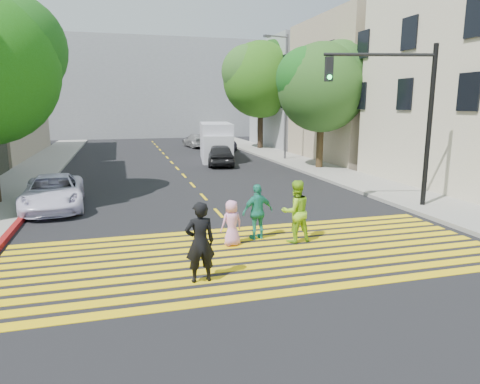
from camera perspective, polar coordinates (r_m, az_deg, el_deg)
name	(u,v)px	position (r m, az deg, el deg)	size (l,w,h in m)	color
ground	(273,272)	(10.64, 4.43, -10.56)	(120.00, 120.00, 0.00)	black
sidewalk_left	(44,164)	(31.90, -24.68, 3.42)	(3.00, 40.00, 0.15)	gray
sidewalk_right	(319,169)	(27.30, 10.48, 3.09)	(3.00, 60.00, 0.15)	gray
curb_red	(17,225)	(16.12, -27.61, -3.87)	(0.20, 8.00, 0.16)	maroon
crosswalk	(257,254)	(11.76, 2.29, -8.30)	(13.40, 5.30, 0.01)	yellow
lane_line	(169,160)	(32.18, -9.41, 4.26)	(0.12, 34.40, 0.01)	yellow
building_right_tan	(378,91)	(33.73, 17.95, 12.70)	(10.00, 10.00, 10.00)	tan
building_right_grey	(314,94)	(43.36, 9.78, 12.70)	(10.00, 10.00, 10.00)	gray
backdrop_block	(145,89)	(57.38, -12.52, 13.27)	(30.00, 8.00, 12.00)	gray
tree_right_near	(323,83)	(27.27, 11.04, 14.11)	(7.05, 6.78, 7.86)	#352612
tree_right_far	(262,76)	(39.26, 2.90, 15.24)	(7.93, 7.42, 9.68)	black
pedestrian_man	(200,242)	(9.78, -5.36, -6.69)	(0.69, 0.45, 1.89)	black
pedestrian_woman	(296,211)	(12.67, 7.42, -2.57)	(0.90, 0.70, 1.85)	#92D323
pedestrian_child	(232,223)	(12.30, -1.12, -4.16)	(0.65, 0.43, 1.34)	#EC97CD
pedestrian_extra	(258,212)	(12.84, 2.38, -2.67)	(0.99, 0.41, 1.69)	teal
white_sedan	(53,192)	(18.17, -23.63, -0.03)	(2.18, 4.73, 1.31)	white
dark_car_near	(220,155)	(28.81, -2.67, 5.02)	(1.72, 4.28, 1.46)	black
silver_car	(196,141)	(41.45, -5.85, 6.84)	(1.80, 4.44, 1.29)	#AAAAAA
dark_car_parked	(224,143)	(37.97, -2.16, 6.51)	(1.43, 4.10, 1.35)	black
white_van	(216,143)	(31.60, -3.21, 6.58)	(2.94, 5.96, 2.69)	silver
traffic_signal	(401,104)	(17.40, 20.70, 10.89)	(4.16, 1.16, 6.21)	black
street_lamp	(284,90)	(31.20, 5.90, 13.41)	(1.98, 0.62, 8.79)	#5A5960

